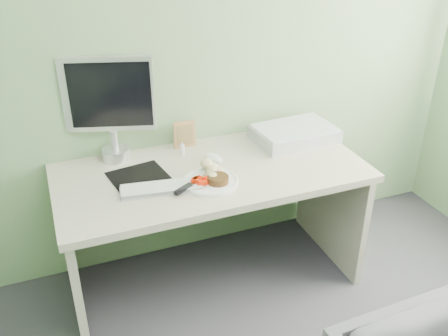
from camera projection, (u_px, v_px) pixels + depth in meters
name	position (u px, v px, depth m)	size (l,w,h in m)	color
wall_back	(186.00, 33.00, 2.59)	(3.50, 3.50, 0.00)	#69875E
desk	(212.00, 200.00, 2.67)	(1.60, 0.75, 0.73)	beige
plate	(211.00, 182.00, 2.46)	(0.28, 0.28, 0.01)	white
steak	(218.00, 179.00, 2.43)	(0.11, 0.11, 0.03)	black
potato_pile	(211.00, 169.00, 2.49)	(0.12, 0.09, 0.07)	tan
carrot_heap	(200.00, 180.00, 2.41)	(0.07, 0.06, 0.05)	red
steak_knife	(190.00, 185.00, 2.39)	(0.25, 0.16, 0.02)	silver
mousepad	(139.00, 176.00, 2.52)	(0.28, 0.24, 0.00)	black
keyboard	(162.00, 188.00, 2.40)	(0.39, 0.12, 0.02)	white
computer_mouse	(214.00, 158.00, 2.65)	(0.07, 0.12, 0.04)	white
photo_frame	(185.00, 134.00, 2.78)	(0.13, 0.01, 0.16)	olive
eyedrop_bottle	(182.00, 149.00, 2.72)	(0.03, 0.03, 0.08)	white
scanner	(294.00, 134.00, 2.88)	(0.46, 0.31, 0.07)	#B2B3BA
monitor	(109.00, 103.00, 2.55)	(0.46, 0.18, 0.56)	silver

